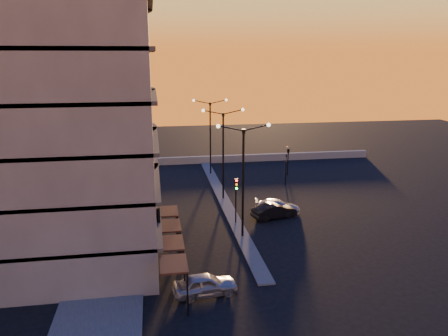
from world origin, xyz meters
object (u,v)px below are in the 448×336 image
Objects in this scene: traffic_light_main at (236,193)px; car_sedan at (274,211)px; car_wagon at (277,206)px; streetlamp_mid at (223,147)px; car_hatchback at (205,285)px.

car_sedan is at bearing 14.54° from traffic_light_main.
car_wagon is at bearing 27.48° from traffic_light_main.
car_wagon is at bearing -42.75° from car_sedan.
streetlamp_mid is 19.53m from car_hatchback.
car_sedan is at bearing -39.30° from car_hatchback.
traffic_light_main is 1.00× the size of car_wagon.
streetlamp_mid is 7.62m from traffic_light_main.
traffic_light_main is 4.48m from car_sedan.
streetlamp_mid is 2.24× the size of traffic_light_main.
streetlamp_mid is at bearing -19.17° from car_hatchback.
streetlamp_mid reaches higher than car_sedan.
traffic_light_main is 1.04× the size of car_hatchback.
streetlamp_mid is 2.26× the size of car_sedan.
car_hatchback is 14.62m from car_sedan.
traffic_light_main reaches higher than car_sedan.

